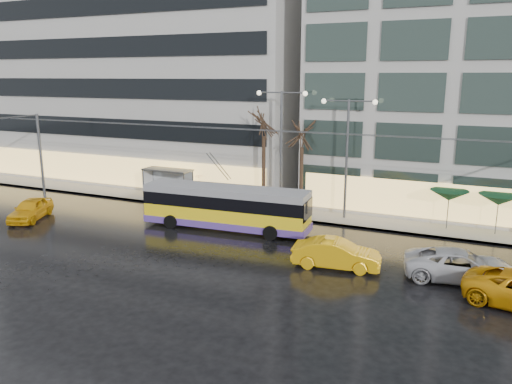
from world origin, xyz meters
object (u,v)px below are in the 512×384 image
Objects in this scene: street_lamp_near at (281,134)px; taxi_a at (31,209)px; bus_shelter at (165,176)px; trolleybus at (226,209)px.

taxi_a is (-15.93, -9.28, -5.22)m from street_lamp_near.
bus_shelter is 11.14m from street_lamp_near.
trolleybus is 1.29× the size of street_lamp_near.
trolleybus is at bearing -32.56° from bus_shelter.
trolleybus is 7.42m from street_lamp_near.
trolleybus is 10.16m from bus_shelter.
trolleybus is 2.77× the size of bus_shelter.
street_lamp_near is at bearing 7.78° from taxi_a.
street_lamp_near is (10.38, 0.11, 4.03)m from bus_shelter.
bus_shelter is 0.47× the size of street_lamp_near.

